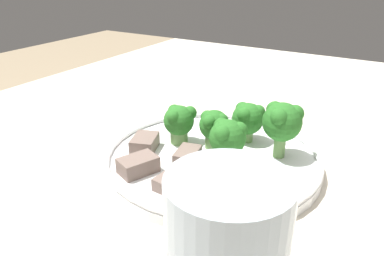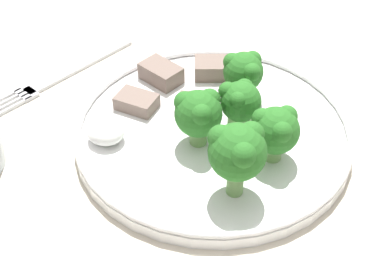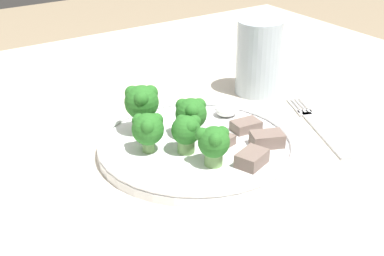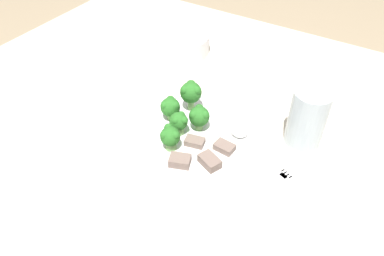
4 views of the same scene
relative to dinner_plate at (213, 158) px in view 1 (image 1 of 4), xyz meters
The scene contains 13 objects.
table 0.11m from the dinner_plate, 118.07° to the left, with size 1.31×1.08×0.76m.
dinner_plate is the anchor object (origin of this frame).
fork 0.20m from the dinner_plate, 11.26° to the right, with size 0.10×0.19×0.00m.
broccoli_floret_near_rim_left 0.04m from the dinner_plate, 153.37° to the right, with size 0.04×0.04×0.05m.
broccoli_floret_center_left 0.07m from the dinner_plate, 101.63° to the right, with size 0.04×0.04×0.05m.
broccoli_floret_back_left 0.10m from the dinner_plate, 121.29° to the left, with size 0.05×0.05×0.07m.
broccoli_floret_front_left 0.08m from the dinner_plate, 163.50° to the left, with size 0.04×0.04×0.05m.
broccoli_floret_center_back 0.05m from the dinner_plate, 72.48° to the left, with size 0.04×0.04×0.06m.
meat_slice_front_slice 0.08m from the dinner_plate, ahead, with size 0.04×0.03×0.01m.
meat_slice_middle_slice 0.03m from the dinner_plate, 43.55° to the right, with size 0.04×0.03×0.01m.
meat_slice_rear_slice 0.09m from the dinner_plate, 71.68° to the right, with size 0.05×0.04×0.02m.
meat_slice_edge_slice 0.10m from the dinner_plate, 35.84° to the right, with size 0.05×0.04×0.02m.
sauce_dollop 0.10m from the dinner_plate, 29.09° to the left, with size 0.04×0.03×0.02m.
Camera 1 is at (0.39, 0.15, 1.00)m, focal length 35.00 mm.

